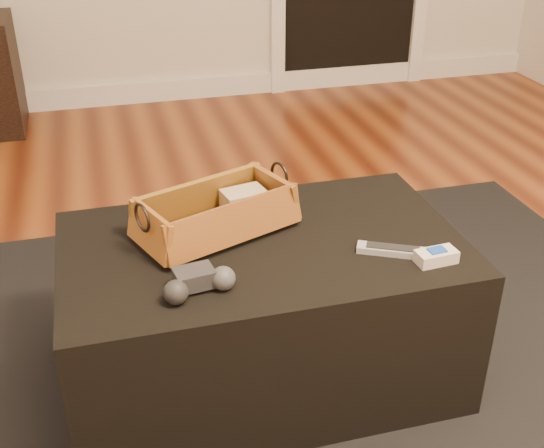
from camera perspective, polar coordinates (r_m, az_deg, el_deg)
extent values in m
cube|color=white|center=(4.10, -11.33, 10.72)|extent=(5.00, 0.04, 0.12)
cube|color=black|center=(1.91, -0.35, -13.37)|extent=(2.60, 2.00, 0.01)
cube|color=black|center=(1.82, -0.78, -7.28)|extent=(1.00, 0.60, 0.42)
cube|color=black|center=(1.72, -4.98, -0.33)|extent=(0.21, 0.14, 0.02)
cube|color=tan|center=(1.80, -2.37, 1.94)|extent=(0.12, 0.10, 0.06)
cube|color=#9C5E23|center=(1.75, -4.66, -0.46)|extent=(0.39, 0.28, 0.01)
cube|color=#8E5F20|center=(1.79, -6.27, 2.28)|extent=(0.37, 0.17, 0.10)
cube|color=#A66225|center=(1.65, -3.08, 0.07)|extent=(0.37, 0.17, 0.10)
cube|color=#9B5B23|center=(1.81, 0.23, 2.84)|extent=(0.10, 0.19, 0.10)
cube|color=#B06927|center=(1.64, -10.20, -0.58)|extent=(0.10, 0.19, 0.10)
torus|color=black|center=(1.81, 0.62, 4.12)|extent=(0.03, 0.07, 0.07)
torus|color=black|center=(1.62, -10.80, 0.52)|extent=(0.03, 0.07, 0.07)
cube|color=#28282A|center=(1.52, -6.52, -4.49)|extent=(0.09, 0.07, 0.04)
sphere|color=#242426|center=(1.48, -8.05, -5.69)|extent=(0.07, 0.07, 0.06)
sphere|color=#3D3D40|center=(1.52, -4.10, -4.56)|extent=(0.07, 0.07, 0.06)
cube|color=#B9BAC1|center=(1.68, 10.06, -2.20)|extent=(0.17, 0.11, 0.02)
cube|color=black|center=(1.67, 10.09, -1.91)|extent=(0.13, 0.08, 0.00)
cube|color=silver|center=(1.66, 13.57, -2.67)|extent=(0.10, 0.06, 0.03)
cube|color=blue|center=(1.65, 13.64, -2.15)|extent=(0.04, 0.03, 0.01)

